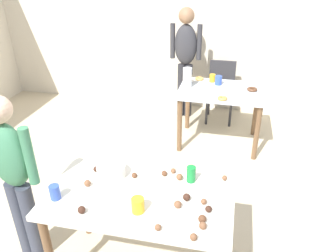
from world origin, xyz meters
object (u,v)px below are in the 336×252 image
object	(u,v)px
person_adult_far	(186,54)
mixing_bowl	(111,171)
person_girl_near	(13,171)
pitcher_far	(187,78)
chair_far_table	(221,88)
dining_table_near	(140,207)
soda_can	(191,174)
dining_table_far	(221,98)

from	to	relation	value
person_adult_far	mixing_bowl	size ratio (longest dim) A/B	7.53
person_girl_near	person_adult_far	distance (m)	3.02
mixing_bowl	pitcher_far	xyz separation A→B (m)	(0.26, 1.97, 0.08)
person_girl_near	person_adult_far	size ratio (longest dim) A/B	0.89
chair_far_table	person_adult_far	size ratio (longest dim) A/B	0.54
dining_table_near	soda_can	size ratio (longest dim) A/B	10.63
dining_table_far	chair_far_table	world-z (taller)	chair_far_table
dining_table_near	mixing_bowl	size ratio (longest dim) A/B	6.08
person_adult_far	dining_table_near	bearing A→B (deg)	-86.91
dining_table_far	person_girl_near	xyz separation A→B (m)	(-1.35, -2.19, 0.21)
soda_can	pitcher_far	xyz separation A→B (m)	(-0.34, 1.91, 0.06)
chair_far_table	dining_table_far	bearing A→B (deg)	-86.91
chair_far_table	dining_table_near	bearing A→B (deg)	-97.54
dining_table_near	mixing_bowl	bearing A→B (deg)	146.70
person_girl_near	mixing_bowl	xyz separation A→B (m)	(0.66, 0.22, -0.06)
dining_table_far	mixing_bowl	bearing A→B (deg)	-109.25
person_girl_near	person_adult_far	world-z (taller)	person_adult_far
person_adult_far	soda_can	world-z (taller)	person_adult_far
person_adult_far	person_girl_near	bearing A→B (deg)	-104.83
person_adult_far	soda_can	distance (m)	2.69
mixing_bowl	soda_can	world-z (taller)	soda_can
chair_far_table	mixing_bowl	world-z (taller)	chair_far_table
dining_table_near	person_girl_near	distance (m)	0.95
person_girl_near	soda_can	size ratio (longest dim) A/B	11.73
dining_table_near	pitcher_far	bearing A→B (deg)	90.26
dining_table_far	person_adult_far	distance (m)	0.99
mixing_bowl	dining_table_near	bearing A→B (deg)	-33.30
soda_can	person_adult_far	bearing A→B (deg)	100.31
dining_table_near	chair_far_table	size ratio (longest dim) A/B	1.49
dining_table_far	person_adult_far	xyz separation A→B (m)	(-0.58, 0.73, 0.33)
dining_table_far	person_girl_near	size ratio (longest dim) A/B	0.73
pitcher_far	dining_table_near	bearing A→B (deg)	-89.74
soda_can	dining_table_near	bearing A→B (deg)	-143.76
person_girl_near	soda_can	bearing A→B (deg)	12.57
dining_table_far	mixing_bowl	size ratio (longest dim) A/B	4.92
dining_table_near	chair_far_table	bearing A→B (deg)	82.46
dining_table_near	soda_can	distance (m)	0.44
person_girl_near	person_adult_far	bearing A→B (deg)	75.17
chair_far_table	person_girl_near	bearing A→B (deg)	-114.10
pitcher_far	dining_table_far	bearing A→B (deg)	0.76
chair_far_table	person_adult_far	distance (m)	0.72
dining_table_near	mixing_bowl	distance (m)	0.35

